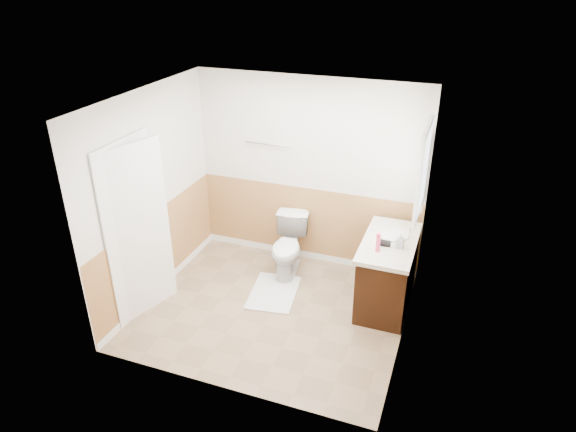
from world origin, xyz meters
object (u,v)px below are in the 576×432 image
at_px(bath_mat, 274,292).
at_px(soap_dispenser, 400,241).
at_px(lotion_bottle, 378,242).
at_px(toilet, 288,247).
at_px(vanity_cabinet, 387,274).

xyz_separation_m(bath_mat, soap_dispenser, (1.45, 0.17, 0.93)).
relative_size(bath_mat, lotion_bottle, 3.64).
relative_size(toilet, soap_dispenser, 4.32).
xyz_separation_m(lotion_bottle, soap_dispenser, (0.22, 0.16, -0.02)).
distance_m(vanity_cabinet, soap_dispenser, 0.56).
relative_size(vanity_cabinet, soap_dispenser, 6.25).
xyz_separation_m(toilet, lotion_bottle, (1.23, -0.51, 0.58)).
bearing_deg(soap_dispenser, lotion_bottle, -144.48).
bearing_deg(soap_dispenser, vanity_cabinet, 135.28).
relative_size(toilet, lotion_bottle, 3.46).
bearing_deg(lotion_bottle, soap_dispenser, 35.52).
bearing_deg(vanity_cabinet, lotion_bottle, -109.92).
bearing_deg(toilet, lotion_bottle, -30.94).
bearing_deg(soap_dispenser, toilet, 166.17).
bearing_deg(vanity_cabinet, bath_mat, -167.86).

